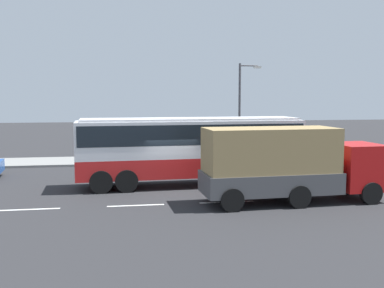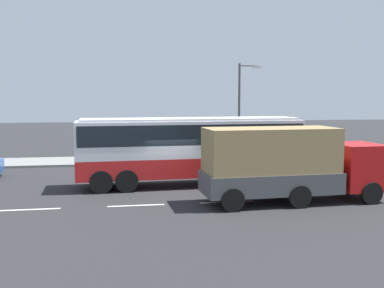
{
  "view_description": "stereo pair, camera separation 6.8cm",
  "coord_description": "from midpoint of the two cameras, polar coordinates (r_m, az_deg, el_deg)",
  "views": [
    {
      "loc": [
        -2.52,
        -22.36,
        4.61
      ],
      "look_at": [
        1.22,
        0.88,
        2.12
      ],
      "focal_mm": 42.64,
      "sensor_mm": 36.0,
      "label": 1
    },
    {
      "loc": [
        -2.58,
        -22.35,
        4.61
      ],
      "look_at": [
        1.22,
        0.88,
        2.12
      ],
      "focal_mm": 42.64,
      "sensor_mm": 36.0,
      "label": 2
    }
  ],
  "objects": [
    {
      "name": "ground_plane",
      "position": [
        22.97,
        -2.57,
        -5.56
      ],
      "size": [
        120.0,
        120.0,
        0.0
      ],
      "primitive_type": "plane",
      "color": "#28282B"
    },
    {
      "name": "sidewalk_curb",
      "position": [
        32.71,
        -4.57,
        -1.96
      ],
      "size": [
        80.0,
        4.0,
        0.15
      ],
      "primitive_type": "cube",
      "color": "gray",
      "rests_on": "ground_plane"
    },
    {
      "name": "coach_bus",
      "position": [
        23.47,
        -0.11,
        0.03
      ],
      "size": [
        11.66,
        3.09,
        3.48
      ],
      "rotation": [
        0.0,
        0.0,
        0.05
      ],
      "color": "red",
      "rests_on": "ground_plane"
    },
    {
      "name": "cargo_truck",
      "position": [
        20.14,
        12.04,
        -2.33
      ],
      "size": [
        8.07,
        2.81,
        3.26
      ],
      "rotation": [
        0.0,
        0.0,
        0.05
      ],
      "color": "red",
      "rests_on": "ground_plane"
    },
    {
      "name": "pedestrian_near_curb",
      "position": [
        33.06,
        -4.45,
        0.05
      ],
      "size": [
        0.32,
        0.32,
        1.77
      ],
      "rotation": [
        0.0,
        0.0,
        2.96
      ],
      "color": "brown",
      "rests_on": "sidewalk_curb"
    },
    {
      "name": "street_lamp",
      "position": [
        31.89,
        6.3,
        4.87
      ],
      "size": [
        1.58,
        0.24,
        6.69
      ],
      "color": "#47474C",
      "rests_on": "sidewalk_curb"
    }
  ]
}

